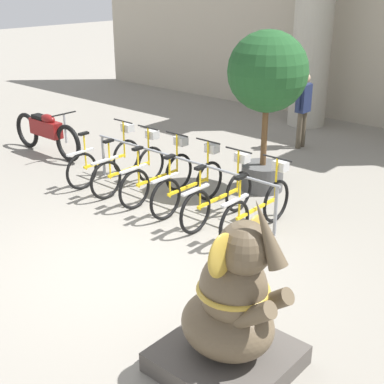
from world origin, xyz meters
TOP-DOWN VIEW (x-y plane):
  - ground_plane at (0.00, 0.00)m, footprint 60.00×60.00m
  - column_left at (-1.88, 7.60)m, footprint 1.13×1.13m
  - bike_rack at (-0.95, 1.95)m, footprint 3.81×0.05m
  - bicycle_0 at (-2.56, 1.81)m, footprint 0.48×1.68m
  - bicycle_1 at (-1.91, 1.81)m, footprint 0.48×1.68m
  - bicycle_2 at (-1.27, 1.84)m, footprint 0.48×1.68m
  - bicycle_3 at (-0.63, 1.87)m, footprint 0.48×1.68m
  - bicycle_4 at (0.01, 1.82)m, footprint 0.48×1.68m
  - bicycle_5 at (0.66, 1.88)m, footprint 0.48×1.68m
  - elephant_statue at (2.14, -0.68)m, footprint 1.16×1.16m
  - motorcycle at (-4.64, 2.00)m, footprint 2.18×0.55m
  - person_pedestrian at (-0.99, 5.84)m, footprint 0.21×0.47m
  - potted_tree at (-0.24, 3.31)m, footprint 1.30×1.30m

SIDE VIEW (x-z plane):
  - ground_plane at x=0.00m, z-range 0.00..0.00m
  - bicycle_0 at x=-2.56m, z-range -0.11..0.91m
  - bicycle_1 at x=-1.91m, z-range -0.11..0.91m
  - bicycle_2 at x=-1.27m, z-range -0.11..0.91m
  - bicycle_3 at x=-0.63m, z-range -0.11..0.91m
  - bicycle_4 at x=0.01m, z-range -0.11..0.91m
  - bicycle_5 at x=0.66m, z-range -0.11..0.91m
  - motorcycle at x=-4.64m, z-range 0.00..0.96m
  - bike_rack at x=-0.95m, z-range 0.22..0.99m
  - elephant_statue at x=2.14m, z-range -0.30..1.53m
  - person_pedestrian at x=-0.99m, z-range 0.15..1.73m
  - potted_tree at x=-0.24m, z-range 0.51..3.17m
  - column_left at x=-1.88m, z-range 0.04..5.20m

